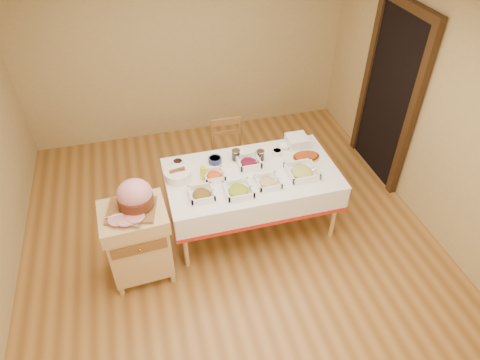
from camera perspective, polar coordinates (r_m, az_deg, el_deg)
name	(u,v)px	position (r m, az deg, el deg)	size (l,w,h in m)	color
room_shell	(231,152)	(3.91, -1.24, 3.78)	(5.00, 5.00, 5.00)	#9B6730
doorway	(390,94)	(5.55, 19.35, 10.78)	(0.09, 1.10, 2.20)	black
dining_table	(252,184)	(4.64, 1.56, -0.58)	(1.82, 1.02, 0.76)	tan
butcher_cart	(138,239)	(4.31, -13.45, -7.71)	(0.64, 0.54, 0.87)	tan
dining_chair	(229,155)	(5.29, -1.50, 3.41)	(0.41, 0.39, 0.90)	brown
ham_on_board	(134,197)	(3.99, -13.91, -2.27)	(0.46, 0.44, 0.31)	brown
serving_dish_a	(202,194)	(4.24, -5.15, -1.88)	(0.24, 0.24, 0.11)	white
serving_dish_b	(239,190)	(4.26, -0.20, -1.39)	(0.27, 0.27, 0.11)	white
serving_dish_c	(268,182)	(4.38, 3.77, -0.28)	(0.23, 0.23, 0.10)	white
serving_dish_d	(302,172)	(4.53, 8.27, 1.11)	(0.31, 0.31, 0.12)	white
serving_dish_e	(214,175)	(4.46, -3.47, 0.61)	(0.22, 0.21, 0.10)	white
serving_dish_f	(249,162)	(4.62, 1.17, 2.37)	(0.25, 0.24, 0.11)	white
small_bowl_left	(178,163)	(4.67, -8.28, 2.32)	(0.12, 0.12, 0.05)	white
small_bowl_mid	(215,160)	(4.67, -3.35, 2.71)	(0.14, 0.14, 0.06)	navy
small_bowl_right	(277,152)	(4.80, 4.97, 3.74)	(0.11, 0.11, 0.06)	white
bowl_white_imported	(241,154)	(4.77, 0.14, 3.49)	(0.15, 0.15, 0.04)	white
bowl_small_imported	(284,146)	(4.91, 5.85, 4.52)	(0.14, 0.14, 0.04)	white
preserve_jar_left	(236,155)	(4.69, -0.54, 3.30)	(0.10, 0.10, 0.12)	silver
preserve_jar_right	(260,156)	(4.70, 2.73, 3.28)	(0.09, 0.09, 0.11)	silver
mustard_bottle	(203,172)	(4.42, -4.96, 1.01)	(0.06, 0.06, 0.19)	yellow
bread_basket	(178,175)	(4.47, -8.31, 0.68)	(0.27, 0.27, 0.12)	white
plate_stack	(297,141)	(4.96, 7.61, 5.20)	(0.23, 0.23, 0.11)	white
brass_platter	(306,157)	(4.79, 8.80, 3.08)	(0.30, 0.22, 0.04)	#BE8E35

